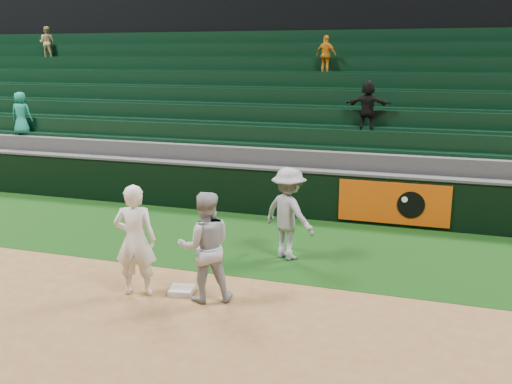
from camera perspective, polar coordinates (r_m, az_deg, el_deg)
ground at (r=10.14m, az=-6.57°, el=-9.89°), size 70.00×70.00×0.00m
foul_grass at (r=12.74m, az=-0.95°, el=-4.83°), size 36.00×4.20×0.01m
upper_deck at (r=26.26m, az=9.86°, el=17.65°), size 40.00×12.00×12.00m
first_base at (r=10.11m, az=-7.43°, el=-9.71°), size 0.47×0.47×0.09m
first_baseman at (r=9.87m, az=-11.99°, el=-4.75°), size 0.81×0.64×1.94m
baserunner at (r=9.49m, az=-5.09°, el=-5.48°), size 1.13×1.04×1.87m
base_coach at (r=11.39m, az=3.28°, el=-2.17°), size 1.38×1.17×1.86m
field_wall at (r=14.58m, az=1.96°, el=0.10°), size 36.00×0.45×1.25m
stadium_seating at (r=18.00m, az=5.27°, el=6.06°), size 36.00×5.95×5.07m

